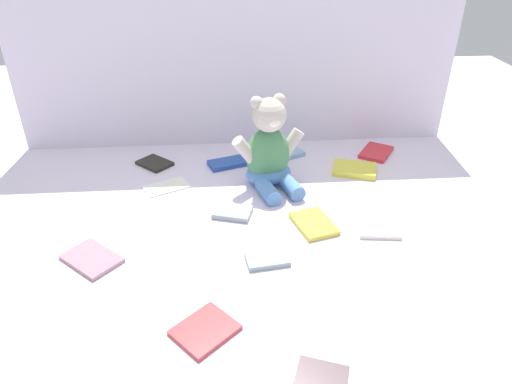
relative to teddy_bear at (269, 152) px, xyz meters
name	(u,v)px	position (x,y,z in m)	size (l,w,h in m)	color
ground_plane	(245,204)	(-0.08, -0.13, -0.11)	(3.20, 3.20, 0.00)	silver
backdrop_drape	(237,56)	(-0.08, 0.33, 0.21)	(1.53, 0.03, 0.63)	silver
teddy_bear	(269,152)	(0.00, 0.00, 0.00)	(0.24, 0.23, 0.28)	#4C8C59
book_case_0	(92,259)	(-0.47, -0.36, -0.10)	(0.09, 0.14, 0.01)	#AD7B8B
book_case_1	(286,154)	(0.08, 0.18, -0.10)	(0.07, 0.12, 0.02)	#85AECB
book_case_2	(229,163)	(-0.12, 0.13, -0.10)	(0.07, 0.13, 0.01)	#274DA4
book_case_3	(233,212)	(-0.12, -0.18, -0.10)	(0.07, 0.10, 0.01)	#8F9DA7
book_case_4	(205,330)	(-0.19, -0.61, -0.10)	(0.10, 0.12, 0.01)	#D23E41
book_case_5	(376,152)	(0.40, 0.18, -0.10)	(0.09, 0.13, 0.01)	red
book_case_6	(379,230)	(0.27, -0.29, -0.10)	(0.07, 0.11, 0.01)	white
book_case_7	(354,169)	(0.29, 0.05, -0.10)	(0.10, 0.14, 0.02)	yellow
book_case_8	(322,375)	(0.02, -0.73, -0.10)	(0.07, 0.09, 0.01)	#5D484D
book_case_9	(155,163)	(-0.38, 0.15, -0.10)	(0.08, 0.11, 0.01)	black
book_case_10	(267,259)	(-0.04, -0.39, -0.10)	(0.07, 0.10, 0.01)	#8EA4A8
book_case_11	(314,224)	(0.10, -0.25, -0.10)	(0.09, 0.13, 0.01)	yellow
book_case_12	(166,186)	(-0.32, -0.01, -0.10)	(0.08, 0.13, 0.01)	white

